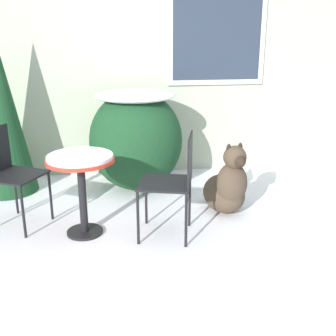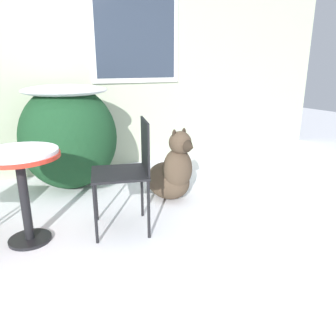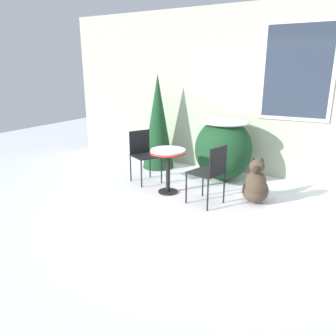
# 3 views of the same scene
# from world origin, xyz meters

# --- Properties ---
(ground_plane) EXTENTS (16.00, 16.00, 0.00)m
(ground_plane) POSITION_xyz_m (0.00, 0.00, 0.00)
(ground_plane) COLOR white
(house_wall) EXTENTS (8.00, 0.10, 3.09)m
(house_wall) POSITION_xyz_m (0.05, 2.20, 1.57)
(house_wall) COLOR #B2BC9E
(house_wall) RESTS_ON ground_plane
(shrub_left) EXTENTS (1.04, 0.96, 1.13)m
(shrub_left) POSITION_xyz_m (-0.22, 1.58, 0.60)
(shrub_left) COLOR #194223
(shrub_left) RESTS_ON ground_plane
(patio_table) EXTENTS (0.59, 0.59, 0.73)m
(patio_table) POSITION_xyz_m (-0.77, 0.50, 0.59)
(patio_table) COLOR black
(patio_table) RESTS_ON ground_plane
(patio_chair_far_side) EXTENTS (0.54, 0.54, 0.92)m
(patio_chair_far_side) POSITION_xyz_m (0.01, 0.35, 0.53)
(patio_chair_far_side) COLOR black
(patio_chair_far_side) RESTS_ON ground_plane
(dog) EXTENTS (0.49, 0.73, 0.75)m
(dog) POSITION_xyz_m (0.61, 0.75, 0.27)
(dog) COLOR #4C3D2D
(dog) RESTS_ON ground_plane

